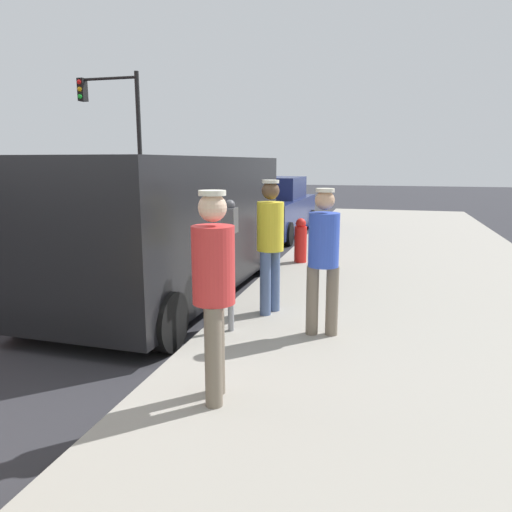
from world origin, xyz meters
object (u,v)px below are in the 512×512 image
at_px(pedestrian_in_red, 214,283).
at_px(fire_hydrant, 301,241).
at_px(parking_meter_near, 230,243).
at_px(parked_sedan_ahead, 271,209).
at_px(pedestrian_in_yellow, 270,238).
at_px(parked_van, 170,223).
at_px(traffic_light_corner, 117,121).
at_px(pedestrian_in_blue, 323,253).

distance_m(pedestrian_in_red, fire_hydrant, 5.73).
height_order(pedestrian_in_red, fire_hydrant, pedestrian_in_red).
bearing_deg(parking_meter_near, parked_sedan_ahead, 100.17).
xyz_separation_m(pedestrian_in_yellow, fire_hydrant, (-0.18, 3.30, -0.56)).
relative_size(parking_meter_near, pedestrian_in_red, 0.88).
bearing_deg(pedestrian_in_red, pedestrian_in_yellow, 92.62).
distance_m(parking_meter_near, pedestrian_in_yellow, 0.84).
xyz_separation_m(pedestrian_in_red, fire_hydrant, (-0.28, 5.70, -0.57)).
xyz_separation_m(pedestrian_in_yellow, parked_van, (-1.78, 0.86, 0.02)).
bearing_deg(parked_van, traffic_light_corner, 124.06).
distance_m(traffic_light_corner, fire_hydrant, 10.98).
height_order(parking_meter_near, traffic_light_corner, traffic_light_corner).
bearing_deg(parking_meter_near, pedestrian_in_blue, 8.49).
relative_size(parking_meter_near, pedestrian_in_yellow, 0.89).
height_order(pedestrian_in_yellow, parked_van, parked_van).
relative_size(parked_van, fire_hydrant, 6.11).
height_order(traffic_light_corner, fire_hydrant, traffic_light_corner).
bearing_deg(pedestrian_in_blue, fire_hydrant, 103.30).
relative_size(pedestrian_in_blue, fire_hydrant, 1.92).
height_order(pedestrian_in_red, parked_sedan_ahead, pedestrian_in_red).
xyz_separation_m(parking_meter_near, pedestrian_in_yellow, (0.28, 0.79, -0.05)).
distance_m(parked_sedan_ahead, fire_hydrant, 4.62).
bearing_deg(parking_meter_near, traffic_light_corner, 125.42).
bearing_deg(pedestrian_in_blue, parked_sedan_ahead, 107.09).
relative_size(parking_meter_near, traffic_light_corner, 0.29).
height_order(parking_meter_near, pedestrian_in_yellow, pedestrian_in_yellow).
height_order(parking_meter_near, parked_sedan_ahead, parking_meter_near).
distance_m(parking_meter_near, parked_sedan_ahead, 8.56).
bearing_deg(fire_hydrant, parking_meter_near, -91.40).
bearing_deg(pedestrian_in_red, pedestrian_in_blue, 69.85).
distance_m(parking_meter_near, parked_van, 2.23).
relative_size(pedestrian_in_red, parked_van, 0.33).
relative_size(pedestrian_in_red, pedestrian_in_yellow, 1.00).
bearing_deg(pedestrian_in_blue, pedestrian_in_red, -110.15).
bearing_deg(parking_meter_near, pedestrian_in_red, -76.52).
xyz_separation_m(parking_meter_near, traffic_light_corner, (-7.86, 11.05, 2.34)).
height_order(pedestrian_in_red, pedestrian_in_yellow, pedestrian_in_red).
distance_m(parking_meter_near, traffic_light_corner, 13.76).
distance_m(pedestrian_in_red, parked_sedan_ahead, 10.20).
bearing_deg(pedestrian_in_red, parked_van, 120.10).
distance_m(pedestrian_in_blue, fire_hydrant, 4.08).
bearing_deg(pedestrian_in_red, traffic_light_corner, 123.08).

